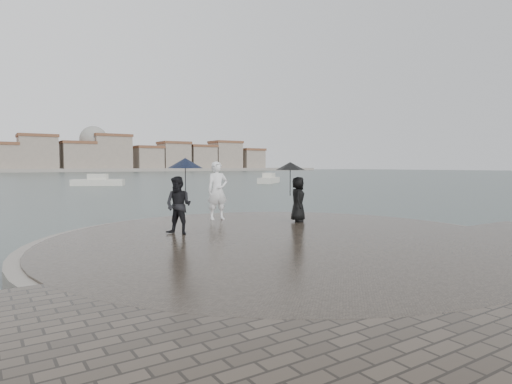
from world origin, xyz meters
TOP-DOWN VIEW (x-y plane):
  - ground at (0.00, 0.00)m, footprint 400.00×400.00m
  - kerb_ring at (0.00, 3.50)m, footprint 12.50×12.50m
  - quay_tip at (0.00, 3.50)m, footprint 11.90×11.90m
  - statue at (0.24, 7.57)m, footprint 0.77×0.56m
  - visitor_left at (-2.03, 5.40)m, footprint 1.19×1.06m
  - visitor_right at (2.10, 5.67)m, footprint 1.15×1.02m
  - boats at (6.96, 36.87)m, footprint 37.02×20.04m

SIDE VIEW (x-z plane):
  - ground at x=0.00m, z-range 0.00..0.00m
  - kerb_ring at x=0.00m, z-range 0.00..0.32m
  - quay_tip at x=0.00m, z-range 0.00..0.36m
  - boats at x=6.96m, z-range -0.37..1.13m
  - statue at x=0.24m, z-range 0.36..2.33m
  - visitor_left at x=-2.03m, z-range 0.43..2.47m
  - visitor_right at x=2.10m, z-range 0.49..2.44m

